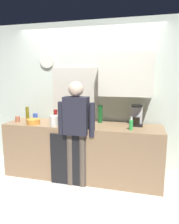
{
  "coord_description": "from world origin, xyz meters",
  "views": [
    {
      "loc": [
        0.94,
        -2.86,
        1.68
      ],
      "look_at": [
        0.14,
        0.25,
        1.12
      ],
      "focal_mm": 33.24,
      "sensor_mm": 36.0,
      "label": 1
    }
  ],
  "objects_px": {
    "bottle_olive_oil": "(27,114)",
    "storage_canister": "(54,121)",
    "cup_blue_mug": "(35,116)",
    "mixing_bowl": "(33,121)",
    "bottle_amber_beer": "(74,120)",
    "cup_terracotta_mug": "(18,119)",
    "bottle_red_vinegar": "(56,116)",
    "coffee_maker": "(136,116)",
    "dish_soap": "(131,125)",
    "person_at_sink": "(76,126)",
    "bottle_green_wine": "(100,114)",
    "cup_yellow_cup": "(64,118)"
  },
  "relations": [
    {
      "from": "bottle_olive_oil",
      "to": "storage_canister",
      "type": "height_order",
      "value": "bottle_olive_oil"
    },
    {
      "from": "cup_blue_mug",
      "to": "mixing_bowl",
      "type": "height_order",
      "value": "cup_blue_mug"
    },
    {
      "from": "bottle_amber_beer",
      "to": "cup_terracotta_mug",
      "type": "relative_size",
      "value": 2.5
    },
    {
      "from": "bottle_amber_beer",
      "to": "cup_terracotta_mug",
      "type": "xyz_separation_m",
      "value": [
        -1.08,
        0.15,
        -0.07
      ]
    },
    {
      "from": "storage_canister",
      "to": "bottle_red_vinegar",
      "type": "bearing_deg",
      "value": 109.28
    },
    {
      "from": "coffee_maker",
      "to": "bottle_amber_beer",
      "type": "height_order",
      "value": "coffee_maker"
    },
    {
      "from": "bottle_red_vinegar",
      "to": "cup_terracotta_mug",
      "type": "relative_size",
      "value": 2.39
    },
    {
      "from": "coffee_maker",
      "to": "cup_blue_mug",
      "type": "distance_m",
      "value": 1.81
    },
    {
      "from": "cup_terracotta_mug",
      "to": "mixing_bowl",
      "type": "relative_size",
      "value": 0.42
    },
    {
      "from": "bottle_red_vinegar",
      "to": "dish_soap",
      "type": "xyz_separation_m",
      "value": [
        1.27,
        -0.19,
        -0.03
      ]
    },
    {
      "from": "bottle_olive_oil",
      "to": "person_at_sink",
      "type": "xyz_separation_m",
      "value": [
        1.0,
        -0.32,
        -0.07
      ]
    },
    {
      "from": "bottle_olive_oil",
      "to": "bottle_red_vinegar",
      "type": "xyz_separation_m",
      "value": [
        0.52,
        0.02,
        -0.02
      ]
    },
    {
      "from": "coffee_maker",
      "to": "dish_soap",
      "type": "bearing_deg",
      "value": -101.3
    },
    {
      "from": "bottle_green_wine",
      "to": "person_at_sink",
      "type": "distance_m",
      "value": 0.57
    },
    {
      "from": "storage_canister",
      "to": "cup_yellow_cup",
      "type": "bearing_deg",
      "value": 90.87
    },
    {
      "from": "dish_soap",
      "to": "cup_terracotta_mug",
      "type": "bearing_deg",
      "value": 177.59
    },
    {
      "from": "coffee_maker",
      "to": "cup_blue_mug",
      "type": "xyz_separation_m",
      "value": [
        -1.81,
        0.04,
        -0.1
      ]
    },
    {
      "from": "cup_yellow_cup",
      "to": "dish_soap",
      "type": "height_order",
      "value": "dish_soap"
    },
    {
      "from": "coffee_maker",
      "to": "mixing_bowl",
      "type": "relative_size",
      "value": 1.5
    },
    {
      "from": "bottle_green_wine",
      "to": "bottle_olive_oil",
      "type": "bearing_deg",
      "value": -171.59
    },
    {
      "from": "dish_soap",
      "to": "cup_yellow_cup",
      "type": "bearing_deg",
      "value": 163.15
    },
    {
      "from": "mixing_bowl",
      "to": "cup_yellow_cup",
      "type": "bearing_deg",
      "value": 42.32
    },
    {
      "from": "coffee_maker",
      "to": "bottle_green_wine",
      "type": "relative_size",
      "value": 1.1
    },
    {
      "from": "bottle_red_vinegar",
      "to": "dish_soap",
      "type": "height_order",
      "value": "bottle_red_vinegar"
    },
    {
      "from": "storage_canister",
      "to": "mixing_bowl",
      "type": "bearing_deg",
      "value": 170.61
    },
    {
      "from": "bottle_red_vinegar",
      "to": "storage_canister",
      "type": "relative_size",
      "value": 1.29
    },
    {
      "from": "bottle_amber_beer",
      "to": "bottle_red_vinegar",
      "type": "bearing_deg",
      "value": 147.77
    },
    {
      "from": "bottle_olive_oil",
      "to": "cup_terracotta_mug",
      "type": "distance_m",
      "value": 0.19
    },
    {
      "from": "bottle_olive_oil",
      "to": "bottle_green_wine",
      "type": "distance_m",
      "value": 1.27
    },
    {
      "from": "bottle_amber_beer",
      "to": "cup_blue_mug",
      "type": "relative_size",
      "value": 2.3
    },
    {
      "from": "bottle_olive_oil",
      "to": "cup_blue_mug",
      "type": "xyz_separation_m",
      "value": [
        0.04,
        0.19,
        -0.08
      ]
    },
    {
      "from": "bottle_olive_oil",
      "to": "bottle_green_wine",
      "type": "bearing_deg",
      "value": 8.41
    },
    {
      "from": "bottle_green_wine",
      "to": "cup_yellow_cup",
      "type": "bearing_deg",
      "value": -179.89
    },
    {
      "from": "bottle_red_vinegar",
      "to": "dish_soap",
      "type": "relative_size",
      "value": 1.22
    },
    {
      "from": "dish_soap",
      "to": "bottle_green_wine",
      "type": "bearing_deg",
      "value": 145.89
    },
    {
      "from": "coffee_maker",
      "to": "cup_terracotta_mug",
      "type": "xyz_separation_m",
      "value": [
        -2.0,
        -0.25,
        -0.1
      ]
    },
    {
      "from": "bottle_amber_beer",
      "to": "mixing_bowl",
      "type": "relative_size",
      "value": 1.05
    },
    {
      "from": "coffee_maker",
      "to": "person_at_sink",
      "type": "bearing_deg",
      "value": -151.29
    },
    {
      "from": "bottle_amber_beer",
      "to": "dish_soap",
      "type": "height_order",
      "value": "bottle_amber_beer"
    },
    {
      "from": "coffee_maker",
      "to": "bottle_olive_oil",
      "type": "bearing_deg",
      "value": -175.25
    },
    {
      "from": "dish_soap",
      "to": "storage_canister",
      "type": "xyz_separation_m",
      "value": [
        -1.18,
        -0.07,
        0.01
      ]
    },
    {
      "from": "bottle_olive_oil",
      "to": "person_at_sink",
      "type": "relative_size",
      "value": 0.16
    },
    {
      "from": "coffee_maker",
      "to": "storage_canister",
      "type": "xyz_separation_m",
      "value": [
        -1.24,
        -0.4,
        -0.06
      ]
    },
    {
      "from": "mixing_bowl",
      "to": "person_at_sink",
      "type": "height_order",
      "value": "person_at_sink"
    },
    {
      "from": "coffee_maker",
      "to": "cup_blue_mug",
      "type": "height_order",
      "value": "coffee_maker"
    },
    {
      "from": "bottle_amber_beer",
      "to": "bottle_green_wine",
      "type": "distance_m",
      "value": 0.54
    },
    {
      "from": "bottle_olive_oil",
      "to": "cup_blue_mug",
      "type": "relative_size",
      "value": 2.5
    },
    {
      "from": "bottle_red_vinegar",
      "to": "person_at_sink",
      "type": "distance_m",
      "value": 0.59
    },
    {
      "from": "bottle_green_wine",
      "to": "dish_soap",
      "type": "distance_m",
      "value": 0.65
    },
    {
      "from": "bottle_amber_beer",
      "to": "bottle_olive_oil",
      "type": "height_order",
      "value": "bottle_olive_oil"
    }
  ]
}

